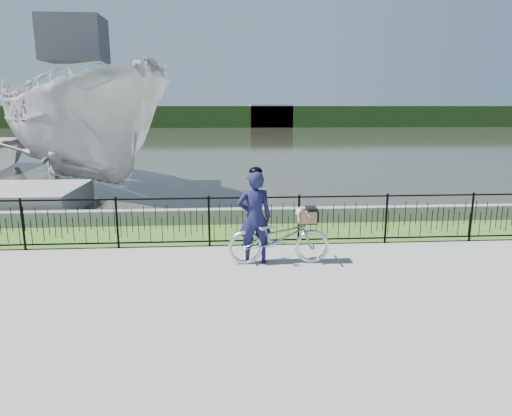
{
  "coord_description": "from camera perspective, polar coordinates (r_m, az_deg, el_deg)",
  "views": [
    {
      "loc": [
        -0.61,
        -8.2,
        3.08
      ],
      "look_at": [
        -0.0,
        1.0,
        1.0
      ],
      "focal_mm": 32.0,
      "sensor_mm": 36.0,
      "label": 1
    }
  ],
  "objects": [
    {
      "name": "quay_wall",
      "position": [
        12.17,
        -0.81,
        -0.99
      ],
      "size": [
        60.0,
        0.3,
        0.4
      ],
      "primitive_type": "cube",
      "color": "slate",
      "rests_on": "ground"
    },
    {
      "name": "cyclist",
      "position": [
        8.95,
        -0.18,
        -1.06
      ],
      "size": [
        0.7,
        0.48,
        1.93
      ],
      "color": "#16163C",
      "rests_on": "ground"
    },
    {
      "name": "ground",
      "position": [
        8.79,
        0.44,
        -7.82
      ],
      "size": [
        120.0,
        120.0,
        0.0
      ],
      "primitive_type": "plane",
      "color": "gray",
      "rests_on": "ground"
    },
    {
      "name": "boat_near",
      "position": [
        18.92,
        -21.04,
        9.52
      ],
      "size": [
        10.25,
        11.87,
        6.25
      ],
      "color": "#A9A9A9",
      "rests_on": "water"
    },
    {
      "name": "grass_strip",
      "position": [
        11.25,
        -0.54,
        -3.16
      ],
      "size": [
        60.0,
        2.0,
        0.01
      ],
      "primitive_type": "cube",
      "color": "#39601E",
      "rests_on": "ground"
    },
    {
      "name": "far_treeline",
      "position": [
        68.23,
        -3.36,
        11.36
      ],
      "size": [
        120.0,
        6.0,
        3.0
      ],
      "primitive_type": "cube",
      "color": "#244119",
      "rests_on": "ground"
    },
    {
      "name": "far_building_right",
      "position": [
        67.05,
        1.89,
        11.43
      ],
      "size": [
        6.0,
        3.0,
        3.2
      ],
      "primitive_type": "cube",
      "color": "gray",
      "rests_on": "ground"
    },
    {
      "name": "water",
      "position": [
        41.32,
        -2.98,
        8.41
      ],
      "size": [
        120.0,
        120.0,
        0.0
      ],
      "primitive_type": "plane",
      "color": "#292B20",
      "rests_on": "ground"
    },
    {
      "name": "bicycle_rig",
      "position": [
        9.03,
        2.94,
        -3.66
      ],
      "size": [
        2.01,
        0.7,
        1.15
      ],
      "color": "silver",
      "rests_on": "ground"
    },
    {
      "name": "far_building_left",
      "position": [
        68.46,
        -18.89,
        11.13
      ],
      "size": [
        8.0,
        4.0,
        4.0
      ],
      "primitive_type": "cube",
      "color": "gray",
      "rests_on": "ground"
    },
    {
      "name": "fence",
      "position": [
        10.14,
        -0.22,
        -1.6
      ],
      "size": [
        14.0,
        0.06,
        1.15
      ],
      "primitive_type": null,
      "color": "black",
      "rests_on": "ground"
    }
  ]
}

